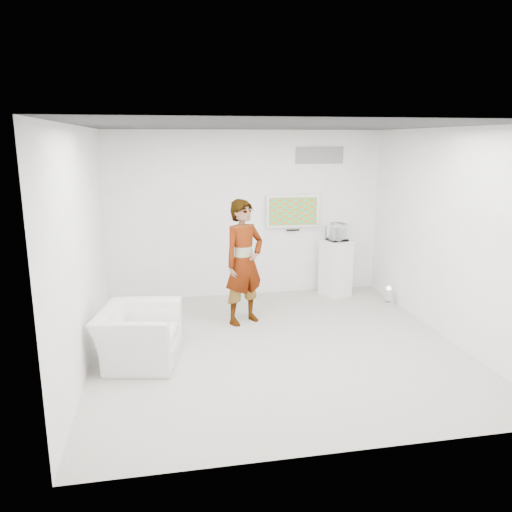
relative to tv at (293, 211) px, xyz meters
name	(u,v)px	position (x,y,z in m)	size (l,w,h in m)	color
room	(278,241)	(-0.85, -2.45, -0.05)	(5.01, 5.01, 3.00)	#BEB6AE
tv	(293,211)	(0.00, 0.00, 0.00)	(1.00, 0.08, 0.60)	silver
logo_decal	(320,155)	(0.50, 0.04, 1.00)	(0.90, 0.02, 0.30)	gray
person	(244,262)	(-1.14, -1.42, -0.57)	(0.71, 0.47, 1.95)	silver
armchair	(139,335)	(-2.72, -2.60, -1.19)	(1.10, 0.96, 0.72)	silver
pedestal	(336,268)	(0.75, -0.33, -1.03)	(0.50, 0.50, 1.03)	white
floor_uplight	(388,296)	(1.49, -1.04, -1.39)	(0.20, 0.20, 0.31)	white
vitrine	(337,232)	(0.75, -0.33, -0.36)	(0.32, 0.32, 0.32)	white
console	(337,234)	(0.75, -0.33, -0.40)	(0.05, 0.18, 0.24)	white
wii_remote	(250,210)	(-1.00, -1.17, 0.21)	(0.04, 0.16, 0.04)	white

